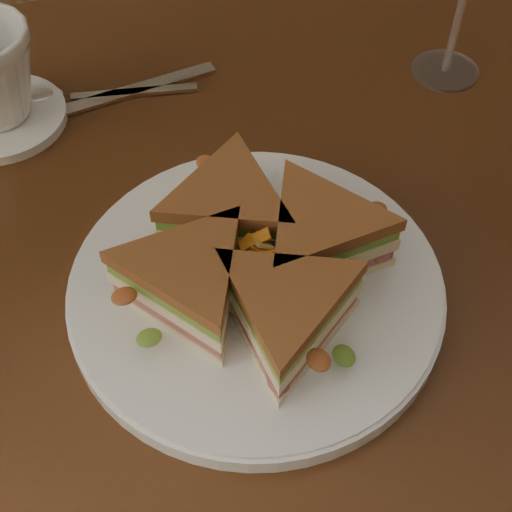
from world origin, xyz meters
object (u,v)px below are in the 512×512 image
object	(u,v)px
table	(225,280)
spoon	(63,97)
knife	(111,98)
saucer	(1,118)
plate	(256,289)
sandwich_wedges	(256,260)

from	to	relation	value
table	spoon	distance (m)	0.25
spoon	knife	size ratio (longest dim) A/B	0.84
knife	saucer	xyz separation A→B (m)	(-0.11, 0.00, 0.00)
plate	knife	size ratio (longest dim) A/B	1.39
table	spoon	bearing A→B (deg)	116.24
table	saucer	distance (m)	0.27
table	sandwich_wedges	size ratio (longest dim) A/B	4.99
sandwich_wedges	spoon	xyz separation A→B (m)	(-0.10, 0.30, -0.04)
table	knife	distance (m)	0.22
table	plate	world-z (taller)	plate
table	knife	xyz separation A→B (m)	(-0.06, 0.19, 0.10)
sandwich_wedges	knife	distance (m)	0.29
plate	knife	xyz separation A→B (m)	(-0.05, 0.28, -0.01)
saucer	knife	bearing A→B (deg)	-2.33
sandwich_wedges	table	bearing A→B (deg)	88.90
knife	saucer	distance (m)	0.11
plate	spoon	xyz separation A→B (m)	(-0.10, 0.30, -0.00)
sandwich_wedges	saucer	world-z (taller)	sandwich_wedges
plate	spoon	bearing A→B (deg)	108.41
sandwich_wedges	saucer	distance (m)	0.33
sandwich_wedges	knife	xyz separation A→B (m)	(-0.05, 0.28, -0.04)
knife	sandwich_wedges	bearing A→B (deg)	-84.76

